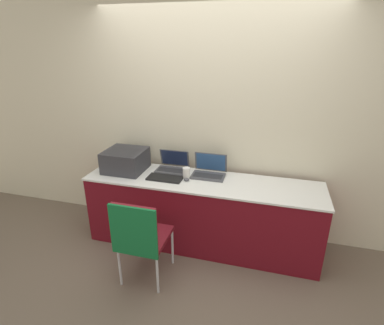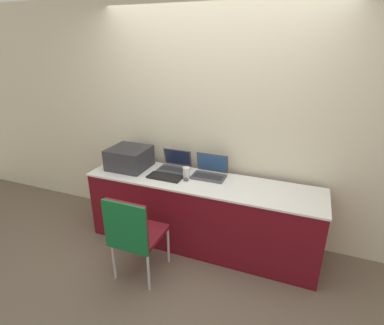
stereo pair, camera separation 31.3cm
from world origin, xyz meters
TOP-DOWN VIEW (x-y plane):
  - ground_plane at (0.00, 0.00)m, footprint 14.00×14.00m
  - wall_back at (0.00, 0.70)m, footprint 8.00×0.05m
  - table at (0.00, 0.30)m, footprint 2.50×0.61m
  - printer at (-0.90, 0.33)m, footprint 0.43×0.42m
  - laptop_left at (-0.39, 0.48)m, footprint 0.34×0.26m
  - laptop_right at (0.04, 0.45)m, footprint 0.36×0.27m
  - external_keyboard at (-0.39, 0.22)m, footprint 0.37×0.17m
  - coffee_cup at (-0.18, 0.31)m, footprint 0.08×0.08m
  - mouse at (-0.15, 0.24)m, footprint 0.06×0.05m
  - chair at (-0.38, -0.45)m, footprint 0.43×0.47m

SIDE VIEW (x-z plane):
  - ground_plane at x=0.00m, z-range 0.00..0.00m
  - table at x=0.00m, z-range 0.00..0.78m
  - chair at x=-0.38m, z-range 0.10..0.98m
  - external_keyboard at x=-0.39m, z-range 0.78..0.80m
  - mouse at x=-0.15m, z-range 0.78..0.81m
  - laptop_left at x=-0.39m, z-range 0.72..0.93m
  - laptop_right at x=0.04m, z-range 0.71..0.94m
  - coffee_cup at x=-0.18m, z-range 0.78..0.90m
  - printer at x=-0.90m, z-range 0.79..1.03m
  - wall_back at x=0.00m, z-range 0.00..2.60m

